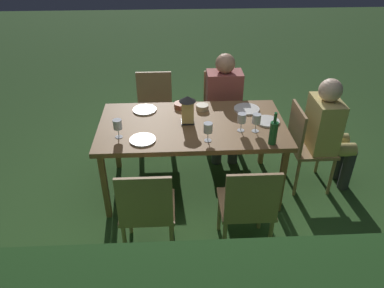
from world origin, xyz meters
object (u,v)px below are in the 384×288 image
object	(u,v)px
chair_side_right_b	(147,209)
chair_side_left_a	(222,106)
lantern_centerpiece	(187,108)
plate_b	(143,140)
green_bottle_on_table	(273,132)
wine_glass_b	(256,120)
person_in_mustard	(329,130)
wine_glass_a	(118,125)
plate_a	(247,109)
bowl_olives	(182,105)
chair_head_near	(306,144)
person_in_rust	(224,101)
bowl_bread	(202,107)
dining_table	(192,129)
wine_glass_c	(242,119)
plate_c	(145,110)
wine_glass_d	(208,129)
chair_side_left_b	(155,108)
chair_side_right_a	(248,205)
plate_d	(267,121)

from	to	relation	value
chair_side_right_b	chair_side_left_a	size ratio (longest dim) A/B	1.00
lantern_centerpiece	plate_b	xyz separation A→B (m)	(0.40, 0.30, -0.14)
chair_side_left_a	green_bottle_on_table	world-z (taller)	green_bottle_on_table
chair_side_left_a	wine_glass_b	world-z (taller)	wine_glass_b
person_in_mustard	wine_glass_a	world-z (taller)	person_in_mustard
person_in_mustard	plate_a	xyz separation A→B (m)	(0.75, -0.26, 0.11)
wine_glass_a	bowl_olives	bearing A→B (deg)	-135.74
bowl_olives	wine_glass_a	bearing A→B (deg)	44.26
chair_head_near	wine_glass_a	xyz separation A→B (m)	(1.75, 0.20, 0.37)
person_in_rust	bowl_bread	distance (m)	0.48
wine_glass_b	plate_b	bearing A→B (deg)	6.22
chair_side_left_a	bowl_olives	bearing A→B (deg)	47.35
chair_side_left_a	wine_glass_b	size ratio (longest dim) A/B	5.15
dining_table	person_in_mustard	bearing A→B (deg)	180.00
person_in_rust	wine_glass_c	distance (m)	0.83
chair_side_left_a	wine_glass_b	bearing A→B (deg)	99.48
chair_side_right_b	wine_glass_c	bearing A→B (deg)	-139.11
dining_table	chair_head_near	xyz separation A→B (m)	(-1.10, 0.00, -0.20)
person_in_rust	plate_c	distance (m)	0.92
bowl_bread	green_bottle_on_table	bearing A→B (deg)	129.70
wine_glass_c	green_bottle_on_table	bearing A→B (deg)	135.30
person_in_mustard	wine_glass_d	world-z (taller)	person_in_mustard
wine_glass_c	lantern_centerpiece	bearing A→B (deg)	-20.68
chair_side_left_b	chair_side_right_a	size ratio (longest dim) A/B	1.00
chair_side_left_a	plate_b	size ratio (longest dim) A/B	3.88
chair_head_near	green_bottle_on_table	size ratio (longest dim) A/B	3.00
person_in_rust	plate_c	bearing A→B (deg)	23.73
person_in_rust	lantern_centerpiece	world-z (taller)	person_in_rust
person_in_mustard	plate_d	world-z (taller)	person_in_mustard
plate_a	bowl_olives	size ratio (longest dim) A/B	1.70
chair_side_right_a	plate_b	xyz separation A→B (m)	(0.82, -0.58, 0.26)
person_in_rust	chair_side_right_a	size ratio (longest dim) A/B	1.32
chair_head_near	chair_side_left_a	bearing A→B (deg)	-49.80
plate_d	wine_glass_a	bearing A→B (deg)	8.57
person_in_rust	person_in_mustard	size ratio (longest dim) A/B	1.00
person_in_rust	plate_b	world-z (taller)	person_in_rust
green_bottle_on_table	plate_c	bearing A→B (deg)	-30.83
lantern_centerpiece	wine_glass_a	world-z (taller)	lantern_centerpiece
wine_glass_a	bowl_olives	world-z (taller)	wine_glass_a
chair_side_left_a	bowl_bread	xyz separation A→B (m)	(0.27, 0.57, 0.28)
plate_b	plate_d	world-z (taller)	same
plate_b	bowl_bread	world-z (taller)	bowl_bread
person_in_mustard	lantern_centerpiece	size ratio (longest dim) A/B	4.34
chair_side_right_a	lantern_centerpiece	world-z (taller)	lantern_centerpiece
chair_side_left_b	bowl_olives	distance (m)	0.66
person_in_mustard	dining_table	bearing A→B (deg)	-0.00
chair_side_left_b	wine_glass_d	xyz separation A→B (m)	(-0.51, 1.15, 0.37)
chair_side_left_a	lantern_centerpiece	size ratio (longest dim) A/B	3.28
plate_a	dining_table	bearing A→B (deg)	24.86
chair_side_left_b	wine_glass_b	world-z (taller)	wine_glass_b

